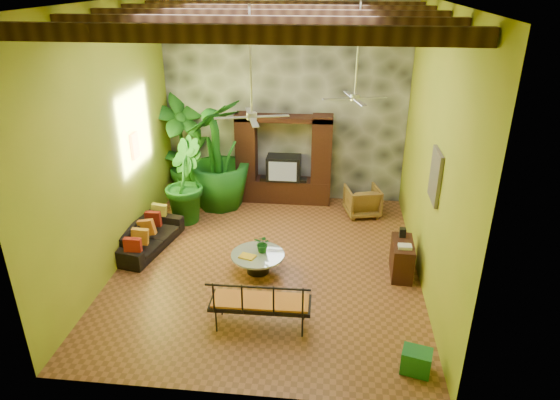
# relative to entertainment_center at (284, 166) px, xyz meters

# --- Properties ---
(ground) EXTENTS (7.00, 7.00, 0.00)m
(ground) POSITION_rel_entertainment_center_xyz_m (0.00, -3.14, -0.97)
(ground) COLOR brown
(ground) RESTS_ON ground
(ceiling) EXTENTS (6.00, 7.00, 0.02)m
(ceiling) POSITION_rel_entertainment_center_xyz_m (0.00, -3.14, 4.03)
(ceiling) COLOR silver
(ceiling) RESTS_ON back_wall
(back_wall) EXTENTS (6.00, 0.02, 5.00)m
(back_wall) POSITION_rel_entertainment_center_xyz_m (0.00, 0.36, 1.53)
(back_wall) COLOR #94A926
(back_wall) RESTS_ON ground
(left_wall) EXTENTS (0.02, 7.00, 5.00)m
(left_wall) POSITION_rel_entertainment_center_xyz_m (-3.00, -3.14, 1.53)
(left_wall) COLOR #94A926
(left_wall) RESTS_ON ground
(right_wall) EXTENTS (0.02, 7.00, 5.00)m
(right_wall) POSITION_rel_entertainment_center_xyz_m (3.00, -3.14, 1.53)
(right_wall) COLOR #94A926
(right_wall) RESTS_ON ground
(stone_accent_wall) EXTENTS (5.98, 0.10, 4.98)m
(stone_accent_wall) POSITION_rel_entertainment_center_xyz_m (0.00, 0.30, 1.53)
(stone_accent_wall) COLOR #35383D
(stone_accent_wall) RESTS_ON ground
(ceiling_beams) EXTENTS (5.95, 5.36, 0.22)m
(ceiling_beams) POSITION_rel_entertainment_center_xyz_m (0.00, -3.14, 3.81)
(ceiling_beams) COLOR #351F11
(ceiling_beams) RESTS_ON ceiling
(entertainment_center) EXTENTS (2.40, 0.55, 2.30)m
(entertainment_center) POSITION_rel_entertainment_center_xyz_m (0.00, 0.00, 0.00)
(entertainment_center) COLOR black
(entertainment_center) RESTS_ON ground
(ceiling_fan_front) EXTENTS (1.28, 1.28, 1.86)m
(ceiling_fan_front) POSITION_rel_entertainment_center_xyz_m (-0.20, -3.54, 2.44)
(ceiling_fan_front) COLOR #B6B6BB
(ceiling_fan_front) RESTS_ON ceiling
(ceiling_fan_back) EXTENTS (1.28, 1.28, 1.86)m
(ceiling_fan_back) POSITION_rel_entertainment_center_xyz_m (1.60, -1.94, 2.44)
(ceiling_fan_back) COLOR #B6B6BB
(ceiling_fan_back) RESTS_ON ceiling
(wall_art_mask) EXTENTS (0.06, 0.32, 0.55)m
(wall_art_mask) POSITION_rel_entertainment_center_xyz_m (-2.96, -2.14, 1.13)
(wall_art_mask) COLOR #F2A41C
(wall_art_mask) RESTS_ON left_wall
(wall_art_painting) EXTENTS (0.06, 0.70, 0.90)m
(wall_art_painting) POSITION_rel_entertainment_center_xyz_m (2.96, -3.74, 1.33)
(wall_art_painting) COLOR #235F81
(wall_art_painting) RESTS_ON right_wall
(sofa) EXTENTS (1.10, 2.01, 0.56)m
(sofa) POSITION_rel_entertainment_center_xyz_m (-2.65, -2.77, -0.69)
(sofa) COLOR black
(sofa) RESTS_ON ground
(wicker_armchair) EXTENTS (0.94, 0.96, 0.72)m
(wicker_armchair) POSITION_rel_entertainment_center_xyz_m (1.99, -0.61, -0.60)
(wicker_armchair) COLOR olive
(wicker_armchair) RESTS_ON ground
(tall_plant_a) EXTENTS (1.75, 1.70, 2.77)m
(tall_plant_a) POSITION_rel_entertainment_center_xyz_m (-2.58, -0.05, 0.42)
(tall_plant_a) COLOR #1C5C18
(tall_plant_a) RESTS_ON ground
(tall_plant_b) EXTENTS (1.19, 1.32, 2.00)m
(tall_plant_b) POSITION_rel_entertainment_center_xyz_m (-2.22, -1.34, 0.03)
(tall_plant_b) COLOR #19601C
(tall_plant_b) RESTS_ON ground
(tall_plant_c) EXTENTS (2.01, 2.01, 2.72)m
(tall_plant_c) POSITION_rel_entertainment_center_xyz_m (-1.58, -0.46, 0.40)
(tall_plant_c) COLOR #185C18
(tall_plant_c) RESTS_ON ground
(coffee_table) EXTENTS (1.05, 1.05, 0.40)m
(coffee_table) POSITION_rel_entertainment_center_xyz_m (-0.16, -3.45, -0.71)
(coffee_table) COLOR black
(coffee_table) RESTS_ON ground
(centerpiece_plant) EXTENTS (0.41, 0.38, 0.37)m
(centerpiece_plant) POSITION_rel_entertainment_center_xyz_m (-0.07, -3.34, -0.38)
(centerpiece_plant) COLOR #185E1E
(centerpiece_plant) RESTS_ON coffee_table
(yellow_tray) EXTENTS (0.35, 0.29, 0.03)m
(yellow_tray) POSITION_rel_entertainment_center_xyz_m (-0.35, -3.59, -0.55)
(yellow_tray) COLOR yellow
(yellow_tray) RESTS_ON coffee_table
(iron_bench) EXTENTS (1.68, 0.62, 0.57)m
(iron_bench) POSITION_rel_entertainment_center_xyz_m (0.13, -5.17, -0.44)
(iron_bench) COLOR black
(iron_bench) RESTS_ON ground
(side_console) EXTENTS (0.43, 0.89, 0.70)m
(side_console) POSITION_rel_entertainment_center_xyz_m (2.65, -3.22, -0.62)
(side_console) COLOR #392412
(side_console) RESTS_ON ground
(green_bin) EXTENTS (0.50, 0.42, 0.38)m
(green_bin) POSITION_rel_entertainment_center_xyz_m (2.58, -5.90, -0.78)
(green_bin) COLOR #1D6E36
(green_bin) RESTS_ON ground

